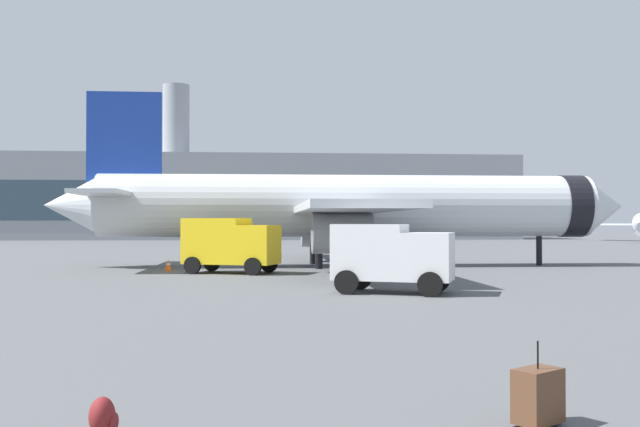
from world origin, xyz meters
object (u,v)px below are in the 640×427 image
(rolling_suitcase, at_px, (538,396))
(airplane_at_gate, at_px, (345,207))
(traveller_backpack, at_px, (103,417))
(safety_cone_near, at_px, (260,261))
(safety_cone_outer, at_px, (168,265))
(service_truck, at_px, (230,243))
(safety_cone_far, at_px, (266,254))
(cargo_van, at_px, (391,255))

(rolling_suitcase, bearing_deg, airplane_at_gate, 87.58)
(airplane_at_gate, xyz_separation_m, traveller_backpack, (-6.98, -34.18, -3.42))
(airplane_at_gate, distance_m, traveller_backpack, 35.06)
(safety_cone_near, bearing_deg, safety_cone_outer, -144.90)
(traveller_backpack, bearing_deg, rolling_suitcase, -0.18)
(service_truck, height_order, safety_cone_near, service_truck)
(traveller_backpack, bearing_deg, airplane_at_gate, 78.46)
(service_truck, relative_size, safety_cone_near, 8.04)
(safety_cone_far, distance_m, traveller_backpack, 44.49)
(cargo_van, distance_m, safety_cone_outer, 16.83)
(safety_cone_outer, height_order, traveller_backpack, safety_cone_outer)
(safety_cone_far, bearing_deg, cargo_van, -80.28)
(safety_cone_far, relative_size, safety_cone_outer, 1.11)
(airplane_at_gate, distance_m, safety_cone_far, 11.78)
(airplane_at_gate, relative_size, cargo_van, 7.38)
(airplane_at_gate, height_order, safety_cone_far, airplane_at_gate)
(service_truck, bearing_deg, safety_cone_outer, 146.89)
(airplane_at_gate, xyz_separation_m, safety_cone_near, (-5.19, 0.29, -3.33))
(safety_cone_near, distance_m, safety_cone_far, 9.97)
(cargo_van, xyz_separation_m, safety_cone_far, (-4.62, 26.95, -1.10))
(service_truck, height_order, traveller_backpack, service_truck)
(service_truck, xyz_separation_m, safety_cone_near, (1.52, 5.84, -1.28))
(safety_cone_far, distance_m, safety_cone_outer, 14.56)
(safety_cone_outer, bearing_deg, traveller_backpack, -84.00)
(safety_cone_far, xyz_separation_m, rolling_suitcase, (3.34, -44.45, 0.04))
(safety_cone_near, height_order, safety_cone_far, safety_cone_far)
(airplane_at_gate, xyz_separation_m, safety_cone_outer, (-10.23, -3.26, -3.34))
(traveller_backpack, bearing_deg, safety_cone_far, 87.17)
(rolling_suitcase, bearing_deg, cargo_van, 85.83)
(cargo_van, xyz_separation_m, safety_cone_outer, (-10.06, 13.45, -1.14))
(service_truck, xyz_separation_m, safety_cone_outer, (-3.52, 2.29, -1.29))
(cargo_van, relative_size, safety_cone_near, 7.37)
(service_truck, distance_m, safety_cone_far, 15.97)
(rolling_suitcase, bearing_deg, service_truck, 100.42)
(safety_cone_far, distance_m, rolling_suitcase, 44.58)
(safety_cone_near, xyz_separation_m, safety_cone_outer, (-5.04, -3.54, -0.01))
(service_truck, height_order, rolling_suitcase, service_truck)
(safety_cone_near, distance_m, traveller_backpack, 34.52)
(safety_cone_near, bearing_deg, traveller_backpack, -92.98)
(airplane_at_gate, bearing_deg, safety_cone_far, 115.02)
(safety_cone_far, bearing_deg, airplane_at_gate, -64.98)
(airplane_at_gate, relative_size, safety_cone_far, 50.39)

